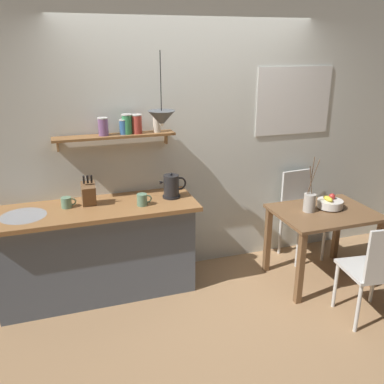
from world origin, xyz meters
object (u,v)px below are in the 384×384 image
at_px(dining_chair_near, 377,268).
at_px(dining_chair_far, 299,210).
at_px(coffee_mug_spare, 142,200).
at_px(electric_kettle, 172,186).
at_px(fruit_bowl, 330,203).
at_px(knife_block, 89,193).
at_px(coffee_mug_by_sink, 67,202).
at_px(pendant_lamp, 162,118).
at_px(twig_vase, 310,202).
at_px(dining_table, 323,223).

distance_m(dining_chair_near, dining_chair_far, 1.28).
bearing_deg(dining_chair_near, coffee_mug_spare, 148.40).
xyz_separation_m(electric_kettle, coffee_mug_spare, (-0.31, -0.12, -0.05)).
relative_size(fruit_bowl, knife_block, 0.85).
height_order(electric_kettle, coffee_mug_spare, electric_kettle).
distance_m(coffee_mug_by_sink, coffee_mug_spare, 0.66).
relative_size(knife_block, pendant_lamp, 0.46).
distance_m(knife_block, coffee_mug_spare, 0.48).
height_order(dining_chair_near, pendant_lamp, pendant_lamp).
distance_m(dining_chair_far, pendant_lamp, 1.93).
relative_size(twig_vase, coffee_mug_spare, 4.00).
distance_m(dining_chair_far, coffee_mug_spare, 1.85).
height_order(fruit_bowl, twig_vase, twig_vase).
bearing_deg(fruit_bowl, twig_vase, -179.51).
xyz_separation_m(fruit_bowl, knife_block, (-2.25, 0.42, 0.21)).
bearing_deg(dining_table, coffee_mug_by_sink, 168.80).
distance_m(fruit_bowl, knife_block, 2.30).
xyz_separation_m(dining_table, electric_kettle, (-1.41, 0.43, 0.39)).
distance_m(dining_table, dining_chair_near, 0.75).
height_order(dining_chair_far, fruit_bowl, dining_chair_far).
relative_size(dining_chair_far, pendant_lamp, 1.53).
bearing_deg(dining_table, pendant_lamp, 165.60).
xyz_separation_m(dining_table, dining_chair_near, (0.01, -0.75, -0.09)).
bearing_deg(coffee_mug_spare, fruit_bowl, -8.30).
xyz_separation_m(knife_block, coffee_mug_by_sink, (-0.19, -0.00, -0.06)).
distance_m(twig_vase, electric_kettle, 1.33).
relative_size(fruit_bowl, coffee_mug_spare, 1.82).
height_order(twig_vase, electric_kettle, twig_vase).
xyz_separation_m(fruit_bowl, pendant_lamp, (-1.59, 0.34, 0.86)).
distance_m(electric_kettle, coffee_mug_by_sink, 0.95).
bearing_deg(dining_chair_near, pendant_lamp, 143.03).
bearing_deg(pendant_lamp, dining_chair_near, -36.97).
bearing_deg(fruit_bowl, electric_kettle, 165.67).
distance_m(fruit_bowl, coffee_mug_by_sink, 2.49).
bearing_deg(pendant_lamp, fruit_bowl, -12.02).
bearing_deg(coffee_mug_by_sink, dining_chair_near, -27.21).
height_order(dining_chair_far, coffee_mug_spare, coffee_mug_spare).
relative_size(dining_chair_far, electric_kettle, 3.76).
height_order(dining_chair_near, knife_block, knife_block).
bearing_deg(pendant_lamp, coffee_mug_by_sink, 174.54).
distance_m(dining_chair_near, electric_kettle, 1.90).
distance_m(electric_kettle, knife_block, 0.76).
xyz_separation_m(fruit_bowl, electric_kettle, (-1.50, 0.38, 0.21)).
bearing_deg(dining_table, coffee_mug_spare, 169.76).
distance_m(fruit_bowl, electric_kettle, 1.56).
relative_size(fruit_bowl, coffee_mug_by_sink, 1.88).
xyz_separation_m(dining_chair_near, coffee_mug_by_sink, (-2.36, 1.21, 0.42)).
relative_size(dining_table, coffee_mug_by_sink, 7.24).
distance_m(dining_chair_far, twig_vase, 0.61).
bearing_deg(dining_chair_near, electric_kettle, 140.21).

